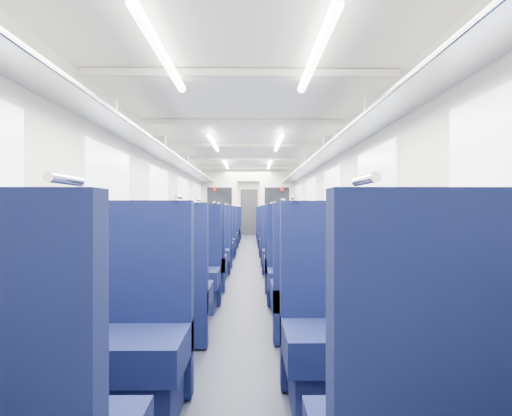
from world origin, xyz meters
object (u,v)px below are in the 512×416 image
object	(u,v)px
seat_16	(214,240)
seat_22	(226,230)
seat_8	(186,264)
seat_23	(272,230)
seat_4	(145,299)
seat_15	(284,243)
seat_19	(277,236)
seat_10	(197,254)
bulkhead	(248,206)
seat_21	(274,232)
seat_11	(295,255)
seat_9	(305,265)
seat_20	(223,232)
seat_18	(219,236)
end_door	(249,212)
seat_12	(204,248)
seat_7	(316,277)
seat_6	(172,276)
seat_5	(335,296)
seat_13	(289,247)
seat_3	(375,338)
seat_17	(281,239)
seat_2	(91,345)
seat_14	(210,243)

from	to	relation	value
seat_16	seat_22	world-z (taller)	same
seat_8	seat_23	bearing A→B (deg)	79.63
seat_4	seat_15	world-z (taller)	same
seat_15	seat_19	bearing A→B (deg)	90.00
seat_10	seat_19	size ratio (longest dim) A/B	1.00
bulkhead	seat_21	bearing A→B (deg)	47.70
seat_11	seat_8	bearing A→B (deg)	-146.08
seat_9	seat_20	bearing A→B (deg)	101.99
seat_16	seat_23	bearing A→B (deg)	70.03
seat_22	seat_23	size ratio (longest dim) A/B	1.00
seat_4	seat_11	xyz separation A→B (m)	(1.66, 3.36, 0.00)
seat_18	seat_10	bearing A→B (deg)	-90.00
seat_20	seat_4	bearing A→B (deg)	-90.00
end_door	seat_15	distance (m)	9.14
seat_12	seat_16	world-z (taller)	same
seat_20	seat_7	bearing A→B (deg)	-79.35
end_door	seat_4	size ratio (longest dim) A/B	1.61
bulkhead	seat_10	xyz separation A→B (m)	(-0.83, -5.70, -0.85)
seat_6	seat_16	distance (m)	5.55
seat_20	seat_5	bearing A→B (deg)	-80.47
seat_5	seat_18	xyz separation A→B (m)	(-1.66, 8.06, 0.00)
seat_13	seat_23	distance (m)	6.68
seat_20	seat_21	bearing A→B (deg)	2.83
seat_15	seat_3	bearing A→B (deg)	-90.00
seat_7	seat_10	world-z (taller)	same
seat_9	seat_21	bearing A→B (deg)	90.00
seat_19	seat_16	bearing A→B (deg)	-140.17
end_door	seat_4	xyz separation A→B (m)	(-0.83, -14.88, -0.62)
seat_17	seat_23	xyz separation A→B (m)	(0.00, 4.56, 0.00)
seat_17	seat_23	world-z (taller)	same
seat_12	seat_13	distance (m)	1.66
seat_13	seat_6	bearing A→B (deg)	-115.77
seat_2	seat_16	bearing A→B (deg)	90.00
seat_11	seat_16	size ratio (longest dim) A/B	1.00
seat_14	seat_6	bearing A→B (deg)	-90.00
seat_19	seat_11	bearing A→B (deg)	-90.00
seat_11	seat_16	distance (m)	3.77
seat_8	seat_20	size ratio (longest dim) A/B	1.00
seat_17	seat_4	bearing A→B (deg)	-103.81
bulkhead	seat_5	xyz separation A→B (m)	(0.83, -9.05, -0.85)
seat_7	seat_16	size ratio (longest dim) A/B	1.00
seat_2	seat_7	distance (m)	2.87
seat_6	seat_12	size ratio (longest dim) A/B	1.00
seat_2	seat_13	xyz separation A→B (m)	(1.66, 5.84, 0.00)
seat_12	seat_15	xyz separation A→B (m)	(1.66, 1.29, 0.00)
bulkhead	seat_22	distance (m)	2.50
end_door	seat_8	world-z (taller)	end_door
seat_14	seat_20	world-z (taller)	same
seat_14	seat_21	bearing A→B (deg)	68.75
seat_5	seat_11	size ratio (longest dim) A/B	1.00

